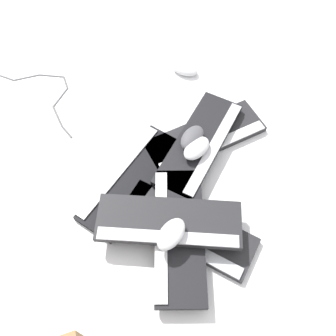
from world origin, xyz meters
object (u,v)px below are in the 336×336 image
mouse_2 (185,69)px  mouse_1 (196,148)px  keyboard_3 (178,234)px  keyboard_1 (132,179)px  mouse_3 (192,138)px  keyboard_0 (205,137)px  mouse_0 (171,234)px  keyboard_4 (169,222)px  keyboard_5 (200,143)px  keyboard_2 (187,229)px

mouse_2 → mouse_1: bearing=-61.4°
keyboard_3 → keyboard_1: bearing=62.7°
mouse_3 → keyboard_1: bearing=153.4°
keyboard_0 → mouse_3: (-0.07, 0.03, 0.07)m
keyboard_1 → mouse_0: mouse_0 is taller
keyboard_1 → keyboard_4: keyboard_4 is taller
keyboard_1 → mouse_3: 0.25m
keyboard_4 → mouse_1: (0.28, 0.03, 0.01)m
mouse_0 → mouse_1: bearing=-161.5°
keyboard_3 → mouse_0: bearing=162.7°
keyboard_3 → mouse_2: bearing=22.9°
mouse_2 → keyboard_5: bearing=-58.6°
keyboard_0 → keyboard_1: same height
mouse_0 → keyboard_0: bearing=-163.4°
mouse_1 → mouse_2: size_ratio=1.00×
keyboard_0 → mouse_3: size_ratio=4.01×
keyboard_0 → mouse_3: 0.10m
keyboard_0 → keyboard_3: size_ratio=0.96×
keyboard_1 → mouse_1: (0.17, -0.16, 0.07)m
mouse_1 → mouse_3: 0.05m
keyboard_0 → keyboard_4: (-0.38, -0.04, 0.06)m
mouse_0 → mouse_2: (0.70, 0.27, -0.09)m
keyboard_3 → keyboard_5: same height
keyboard_1 → keyboard_5: bearing=-35.7°
keyboard_1 → mouse_3: size_ratio=4.14×
keyboard_5 → mouse_2: (0.33, 0.21, -0.02)m
keyboard_2 → mouse_2: mouse_2 is taller
keyboard_4 → mouse_0: (-0.04, -0.03, 0.04)m
keyboard_5 → mouse_2: 0.39m
keyboard_4 → mouse_1: 0.28m
mouse_1 → keyboard_2: bearing=-146.9°
keyboard_0 → keyboard_2: (-0.36, -0.09, 0.00)m
keyboard_2 → mouse_0: size_ratio=4.06×
mouse_3 → keyboard_0: bearing=-16.1°
mouse_1 → mouse_3: bearing=57.6°
keyboard_3 → mouse_2: (0.67, 0.28, -0.02)m
mouse_2 → mouse_3: 0.39m
keyboard_2 → keyboard_4: bearing=116.8°
mouse_1 → mouse_2: (0.38, 0.21, -0.06)m
keyboard_2 → keyboard_4: (-0.03, 0.05, 0.06)m
keyboard_5 → mouse_0: (-0.37, -0.06, 0.07)m
keyboard_2 → keyboard_1: bearing=71.4°
keyboard_3 → keyboard_4: (0.01, 0.04, 0.03)m
mouse_1 → mouse_2: bearing=44.7°
keyboard_3 → keyboard_4: size_ratio=0.99×
keyboard_3 → mouse_0: mouse_0 is taller
keyboard_0 → keyboard_2: size_ratio=0.99×
keyboard_0 → mouse_3: mouse_3 is taller
keyboard_0 → mouse_0: bearing=-171.5°
keyboard_1 → mouse_0: (-0.15, -0.22, 0.10)m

